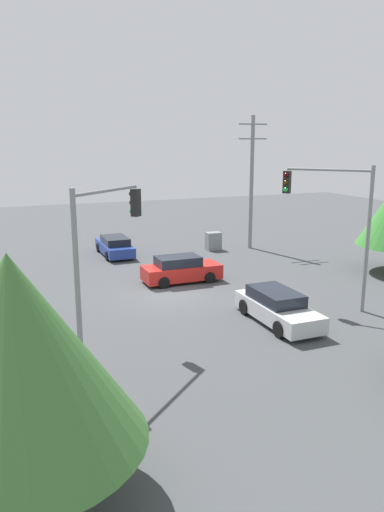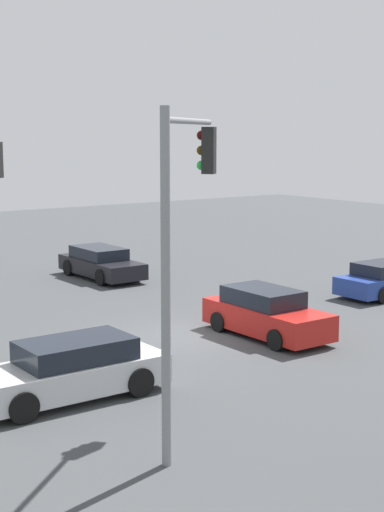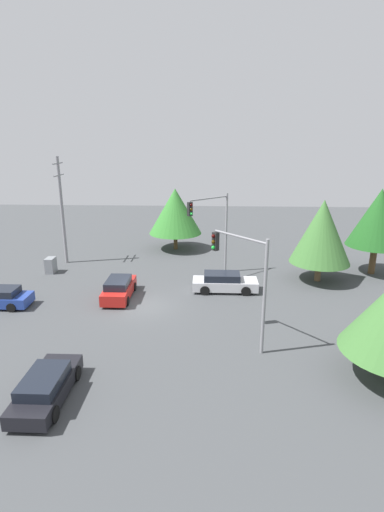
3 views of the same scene
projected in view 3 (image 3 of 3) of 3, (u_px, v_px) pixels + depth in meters
name	position (u px, v px, depth m)	size (l,w,h in m)	color
ground_plane	(144.00, 306.00, 27.28)	(80.00, 80.00, 0.00)	#424447
sedan_dark	(46.00, 387.00, 17.47)	(4.69, 1.91, 1.33)	black
sedan_silver	(224.00, 282.00, 29.68)	(1.89, 4.80, 1.42)	silver
sedan_red	(119.00, 288.00, 28.45)	(4.35, 1.87, 1.48)	red
traffic_signal_main	(213.00, 221.00, 31.87)	(2.85, 3.20, 6.71)	gray
traffic_signal_cross	(243.00, 270.00, 21.28)	(3.07, 2.84, 6.31)	gray
utility_pole_tall	(62.00, 208.00, 35.08)	(2.20, 0.28, 9.48)	gray
electrical_cabinet	(51.00, 265.00, 33.70)	(1.06, 0.70, 1.29)	gray
tree_far	(175.00, 211.00, 39.74)	(5.27, 5.27, 6.18)	brown
tree_right	(322.00, 232.00, 30.85)	(4.69, 4.69, 6.52)	brown
tree_behind	(379.00, 218.00, 32.32)	(4.75, 4.75, 7.13)	brown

